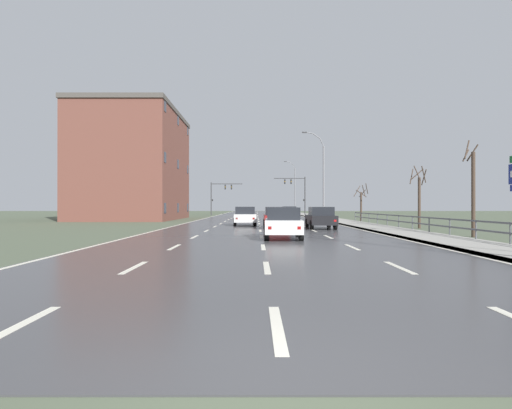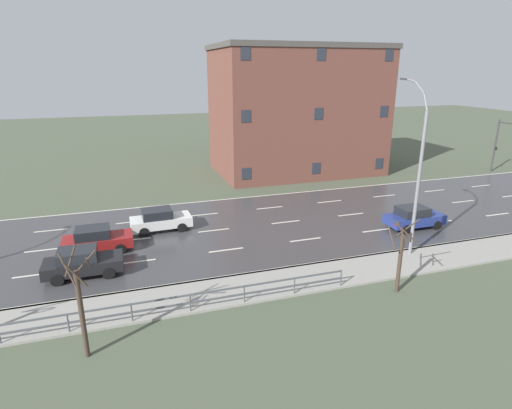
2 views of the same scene
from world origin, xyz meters
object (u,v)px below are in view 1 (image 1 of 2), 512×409
(brick_building, at_px, (135,165))
(car_far_left, at_px, (284,223))
(street_lamp_distant, at_px, (295,188))
(car_near_right, at_px, (277,217))
(street_lamp_foreground, at_px, (512,75))
(traffic_signal_right, at_px, (298,189))
(car_far_right, at_px, (322,218))
(car_distant, at_px, (290,213))
(car_mid_centre, at_px, (246,216))
(traffic_signal_left, at_px, (220,192))
(street_lamp_midground, at_px, (323,177))

(brick_building, bearing_deg, car_far_left, -61.53)
(street_lamp_distant, bearing_deg, car_far_left, -95.75)
(car_near_right, height_order, car_far_left, same)
(street_lamp_foreground, bearing_deg, car_far_left, 128.01)
(traffic_signal_right, height_order, car_far_right, traffic_signal_right)
(car_distant, bearing_deg, car_mid_centre, -106.16)
(street_lamp_foreground, height_order, street_lamp_distant, street_lamp_foreground)
(traffic_signal_right, height_order, car_near_right, traffic_signal_right)
(traffic_signal_right, distance_m, car_near_right, 39.56)
(car_far_left, height_order, car_far_right, same)
(traffic_signal_right, relative_size, car_near_right, 1.58)
(traffic_signal_right, xyz_separation_m, traffic_signal_left, (-13.17, 1.30, -0.53))
(street_lamp_foreground, relative_size, car_far_right, 2.80)
(car_far_right, bearing_deg, brick_building, 133.20)
(traffic_signal_left, height_order, brick_building, brick_building)
(traffic_signal_left, xyz_separation_m, car_near_right, (7.71, -40.30, -3.11))
(car_far_right, height_order, brick_building, brick_building)
(car_far_right, bearing_deg, traffic_signal_left, 104.91)
(street_lamp_distant, relative_size, car_mid_centre, 2.57)
(street_lamp_distant, distance_m, car_mid_centre, 50.74)
(street_lamp_distant, bearing_deg, traffic_signal_right, -93.14)
(car_near_right, relative_size, car_distant, 1.00)
(street_lamp_foreground, bearing_deg, traffic_signal_left, 103.49)
(car_far_left, height_order, car_mid_centre, same)
(car_distant, distance_m, brick_building, 19.79)
(car_mid_centre, distance_m, car_far_right, 7.29)
(car_far_right, xyz_separation_m, car_distant, (-0.53, 21.79, 0.00))
(car_far_left, height_order, brick_building, brick_building)
(car_far_right, distance_m, brick_building, 28.99)
(car_near_right, relative_size, car_far_left, 0.99)
(street_lamp_foreground, relative_size, car_far_left, 2.76)
(street_lamp_foreground, xyz_separation_m, street_lamp_distant, (0.03, 71.71, -0.34))
(car_far_left, height_order, car_distant, same)
(car_mid_centre, height_order, car_far_right, same)
(traffic_signal_left, xyz_separation_m, brick_building, (-8.56, -20.22, 2.65))
(street_lamp_foreground, xyz_separation_m, car_far_left, (-6.36, 8.14, -4.80))
(car_mid_centre, bearing_deg, car_far_left, -82.92)
(car_far_right, bearing_deg, street_lamp_midground, 80.69)
(traffic_signal_right, distance_m, car_mid_centre, 36.00)
(car_near_right, xyz_separation_m, brick_building, (-16.27, 20.08, 5.75))
(traffic_signal_left, relative_size, car_far_right, 1.37)
(street_lamp_midground, bearing_deg, car_near_right, -109.09)
(car_near_right, bearing_deg, traffic_signal_left, 100.81)
(traffic_signal_left, distance_m, car_near_right, 41.15)
(car_mid_centre, bearing_deg, traffic_signal_right, 75.01)
(street_lamp_distant, height_order, car_near_right, street_lamp_distant)
(street_lamp_midground, bearing_deg, street_lamp_distant, 89.93)
(car_far_left, relative_size, brick_building, 0.24)
(traffic_signal_right, relative_size, car_mid_centre, 1.55)
(street_lamp_midground, xyz_separation_m, traffic_signal_left, (-13.94, 22.30, -1.12))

